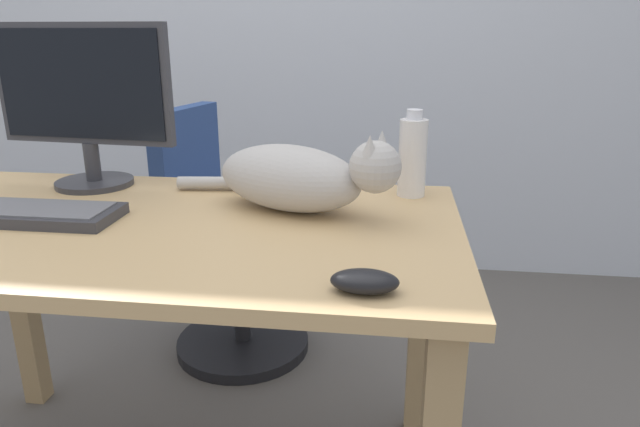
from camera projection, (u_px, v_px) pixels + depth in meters
desk at (162, 267)px, 1.26m from camera, size 1.31×0.75×0.74m
office_chair at (226, 253)px, 2.02m from camera, size 0.49×0.48×0.88m
monitor at (84, 100)px, 1.44m from camera, size 0.48×0.20×0.41m
keyboard at (19, 213)px, 1.24m from camera, size 0.44×0.15×0.03m
cat at (298, 176)px, 1.28m from camera, size 0.57×0.31×0.20m
computer_mouse at (365, 281)px, 0.89m from camera, size 0.11×0.06×0.04m
water_bottle at (413, 157)px, 1.39m from camera, size 0.07×0.07×0.21m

